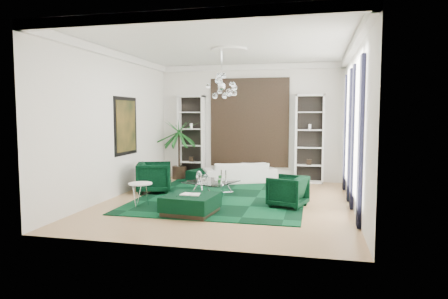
% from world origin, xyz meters
% --- Properties ---
extents(floor, '(6.00, 7.00, 0.02)m').
position_xyz_m(floor, '(0.00, 0.00, -0.01)').
color(floor, tan).
rests_on(floor, ground).
extents(ceiling, '(6.00, 7.00, 0.02)m').
position_xyz_m(ceiling, '(0.00, 0.00, 3.81)').
color(ceiling, white).
rests_on(ceiling, ground).
extents(wall_back, '(6.00, 0.02, 3.80)m').
position_xyz_m(wall_back, '(0.00, 3.51, 1.90)').
color(wall_back, silver).
rests_on(wall_back, ground).
extents(wall_front, '(6.00, 0.02, 3.80)m').
position_xyz_m(wall_front, '(0.00, -3.51, 1.90)').
color(wall_front, silver).
rests_on(wall_front, ground).
extents(wall_left, '(0.02, 7.00, 3.80)m').
position_xyz_m(wall_left, '(-3.01, 0.00, 1.90)').
color(wall_left, silver).
rests_on(wall_left, ground).
extents(wall_right, '(0.02, 7.00, 3.80)m').
position_xyz_m(wall_right, '(3.01, 0.00, 1.90)').
color(wall_right, silver).
rests_on(wall_right, ground).
extents(crown_molding, '(6.00, 7.00, 0.18)m').
position_xyz_m(crown_molding, '(0.00, 0.00, 3.70)').
color(crown_molding, white).
rests_on(crown_molding, ceiling).
extents(ceiling_medallion, '(0.90, 0.90, 0.05)m').
position_xyz_m(ceiling_medallion, '(0.00, 0.30, 3.77)').
color(ceiling_medallion, white).
rests_on(ceiling_medallion, ceiling).
extents(tapestry, '(2.50, 0.06, 2.80)m').
position_xyz_m(tapestry, '(0.00, 3.46, 1.90)').
color(tapestry, black).
rests_on(tapestry, wall_back).
extents(shelving_left, '(0.90, 0.38, 2.80)m').
position_xyz_m(shelving_left, '(-1.95, 3.31, 1.40)').
color(shelving_left, white).
rests_on(shelving_left, floor).
extents(shelving_right, '(0.90, 0.38, 2.80)m').
position_xyz_m(shelving_right, '(1.95, 3.31, 1.40)').
color(shelving_right, white).
rests_on(shelving_right, floor).
extents(painting, '(0.04, 1.30, 1.60)m').
position_xyz_m(painting, '(-2.97, 0.60, 1.85)').
color(painting, black).
rests_on(painting, wall_left).
extents(window_near, '(0.03, 1.10, 2.90)m').
position_xyz_m(window_near, '(2.99, -0.90, 1.90)').
color(window_near, white).
rests_on(window_near, wall_right).
extents(curtain_near_a, '(0.07, 0.30, 3.25)m').
position_xyz_m(curtain_near_a, '(2.96, -1.68, 1.65)').
color(curtain_near_a, black).
rests_on(curtain_near_a, floor).
extents(curtain_near_b, '(0.07, 0.30, 3.25)m').
position_xyz_m(curtain_near_b, '(2.96, -0.12, 1.65)').
color(curtain_near_b, black).
rests_on(curtain_near_b, floor).
extents(window_far, '(0.03, 1.10, 2.90)m').
position_xyz_m(window_far, '(2.99, 1.50, 1.90)').
color(window_far, white).
rests_on(window_far, wall_right).
extents(curtain_far_a, '(0.07, 0.30, 3.25)m').
position_xyz_m(curtain_far_a, '(2.96, 0.72, 1.65)').
color(curtain_far_a, black).
rests_on(curtain_far_a, floor).
extents(curtain_far_b, '(0.07, 0.30, 3.25)m').
position_xyz_m(curtain_far_b, '(2.96, 2.28, 1.65)').
color(curtain_far_b, black).
rests_on(curtain_far_b, floor).
extents(rug, '(4.20, 5.00, 0.02)m').
position_xyz_m(rug, '(-0.21, 0.60, 0.01)').
color(rug, black).
rests_on(rug, floor).
extents(sofa, '(2.40, 1.71, 0.65)m').
position_xyz_m(sofa, '(-0.22, 2.88, 0.33)').
color(sofa, white).
rests_on(sofa, floor).
extents(armchair_left, '(1.19, 1.17, 0.85)m').
position_xyz_m(armchair_left, '(-2.21, 0.72, 0.43)').
color(armchair_left, black).
rests_on(armchair_left, floor).
extents(armchair_right, '(1.02, 1.00, 0.74)m').
position_xyz_m(armchair_right, '(1.52, -0.21, 0.37)').
color(armchair_right, black).
rests_on(armchair_right, floor).
extents(coffee_table, '(1.46, 1.46, 0.39)m').
position_xyz_m(coffee_table, '(-0.55, 0.63, 0.20)').
color(coffee_table, white).
rests_on(coffee_table, floor).
extents(ottoman_side, '(1.09, 1.09, 0.38)m').
position_xyz_m(ottoman_side, '(-1.33, 2.70, 0.19)').
color(ottoman_side, black).
rests_on(ottoman_side, floor).
extents(ottoman_front, '(1.17, 1.17, 0.43)m').
position_xyz_m(ottoman_front, '(-0.50, -1.36, 0.21)').
color(ottoman_front, black).
rests_on(ottoman_front, floor).
extents(book, '(0.41, 0.28, 0.03)m').
position_xyz_m(book, '(-0.50, -1.36, 0.44)').
color(book, white).
rests_on(book, ottoman_front).
extents(side_table, '(0.57, 0.57, 0.54)m').
position_xyz_m(side_table, '(-1.89, -0.90, 0.27)').
color(side_table, white).
rests_on(side_table, floor).
extents(palm, '(1.99, 1.99, 2.58)m').
position_xyz_m(palm, '(-2.34, 3.15, 1.29)').
color(palm, '#19591E').
rests_on(palm, floor).
extents(chandelier, '(1.02, 1.02, 0.70)m').
position_xyz_m(chandelier, '(-0.15, 0.12, 2.85)').
color(chandelier, white).
rests_on(chandelier, ceiling).
extents(table_plant, '(0.14, 0.13, 0.22)m').
position_xyz_m(table_plant, '(-0.27, 0.39, 0.50)').
color(table_plant, '#19591E').
rests_on(table_plant, coffee_table).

